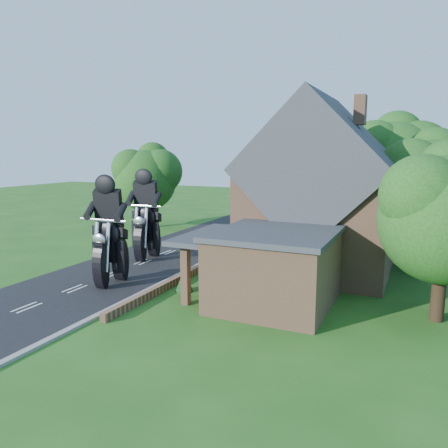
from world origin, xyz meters
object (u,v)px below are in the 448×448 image
at_px(annex, 273,266).
at_px(motorcycle_lead, 111,269).
at_px(garden_wall, 217,259).
at_px(house, 320,197).
at_px(motorcycle_follow, 147,246).

xyz_separation_m(annex, motorcycle_lead, (-8.62, -0.82, -0.90)).
bearing_deg(garden_wall, annex, -46.16).
distance_m(house, annex, 7.30).
bearing_deg(house, annex, -95.24).
bearing_deg(motorcycle_lead, house, -142.24).
relative_size(garden_wall, house, 2.15).
relative_size(annex, motorcycle_follow, 3.72).
bearing_deg(motorcycle_lead, garden_wall, -116.49).
height_order(annex, motorcycle_lead, annex).
relative_size(house, motorcycle_follow, 5.40).
relative_size(motorcycle_lead, motorcycle_follow, 0.99).
height_order(garden_wall, motorcycle_follow, motorcycle_follow).
height_order(garden_wall, house, house).
xyz_separation_m(garden_wall, motorcycle_follow, (-4.49, -1.20, 0.68)).
height_order(house, annex, house).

